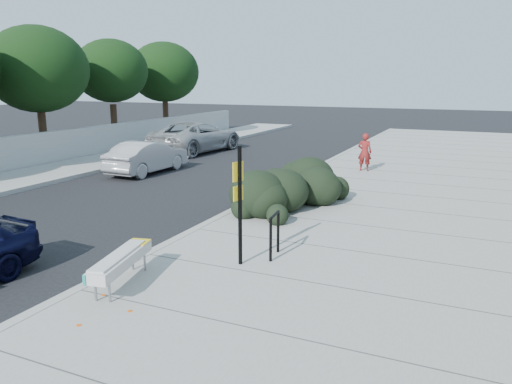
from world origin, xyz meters
TOP-DOWN VIEW (x-y plane):
  - ground at (0.00, 0.00)m, footprint 120.00×120.00m
  - sidewalk_near at (5.60, 5.00)m, footprint 11.20×50.00m
  - sidewalk_far at (-9.50, 5.00)m, footprint 3.00×50.00m
  - curb_near at (0.00, 5.00)m, footprint 0.22×50.00m
  - curb_far at (-8.00, 5.00)m, footprint 0.22×50.00m
  - tree_far_d at (-12.50, 9.00)m, footprint 4.60×4.60m
  - tree_far_e at (-12.50, 14.00)m, footprint 4.00×4.00m
  - tree_far_f at (-12.50, 19.00)m, footprint 4.40×4.40m
  - bench at (0.60, -1.50)m, footprint 0.80×1.93m
  - bike_rack at (2.53, 0.98)m, footprint 0.13×0.63m
  - sign_post at (2.07, 0.30)m, footprint 0.13×0.27m
  - hedge at (1.50, 5.05)m, footprint 2.66×4.14m
  - wagon_silver at (-6.15, 8.40)m, footprint 1.47×4.00m
  - suv_silver at (-7.50, 14.49)m, footprint 3.14×5.92m
  - pedestrian at (2.02, 11.71)m, footprint 0.59×0.42m

SIDE VIEW (x-z plane):
  - ground at x=0.00m, z-range 0.00..0.00m
  - sidewalk_near at x=5.60m, z-range 0.00..0.15m
  - sidewalk_far at x=-9.50m, z-range 0.00..0.15m
  - curb_near at x=0.00m, z-range 0.00..0.17m
  - curb_far at x=-8.00m, z-range 0.00..0.17m
  - bench at x=0.60m, z-range 0.32..0.89m
  - wagon_silver at x=-6.15m, z-range 0.00..1.31m
  - bike_rack at x=2.53m, z-range 0.24..1.17m
  - suv_silver at x=-7.50m, z-range 0.00..1.58m
  - hedge at x=1.50m, z-range 0.15..1.59m
  - pedestrian at x=2.02m, z-range 0.15..1.66m
  - sign_post at x=2.07m, z-range 0.32..2.70m
  - tree_far_e at x=-12.50m, z-range 1.23..7.13m
  - tree_far_f at x=-12.50m, z-range 1.15..7.22m
  - tree_far_d at x=-12.50m, z-range 1.11..7.27m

